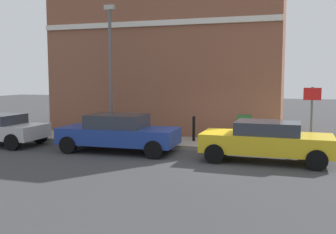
% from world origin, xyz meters
% --- Properties ---
extents(ground, '(80.00, 80.00, 0.00)m').
position_xyz_m(ground, '(0.00, 0.00, 0.00)').
color(ground, '#38383A').
extents(sidewalk, '(2.32, 30.00, 0.15)m').
position_xyz_m(sidewalk, '(2.04, 6.00, 0.07)').
color(sidewalk, gray).
rests_on(sidewalk, ground).
extents(corner_building, '(7.44, 11.10, 8.02)m').
position_xyz_m(corner_building, '(6.87, 3.55, 4.01)').
color(corner_building, brown).
rests_on(corner_building, ground).
extents(car_yellow, '(1.90, 4.23, 1.34)m').
position_xyz_m(car_yellow, '(-0.31, -1.64, 0.72)').
color(car_yellow, gold).
rests_on(car_yellow, ground).
extents(car_blue, '(1.95, 4.44, 1.42)m').
position_xyz_m(car_blue, '(-0.26, 3.73, 0.74)').
color(car_blue, navy).
rests_on(car_blue, ground).
extents(utility_cabinet, '(0.46, 0.61, 1.15)m').
position_xyz_m(utility_cabinet, '(2.08, -0.65, 0.68)').
color(utility_cabinet, '#1E4C28').
rests_on(utility_cabinet, sidewalk).
extents(bollard_near_cabinet, '(0.14, 0.14, 1.04)m').
position_xyz_m(bollard_near_cabinet, '(2.18, 1.43, 0.70)').
color(bollard_near_cabinet, black).
rests_on(bollard_near_cabinet, sidewalk).
extents(street_sign, '(0.08, 0.60, 2.30)m').
position_xyz_m(street_sign, '(1.30, -3.10, 1.66)').
color(street_sign, '#59595B').
rests_on(street_sign, sidewalk).
extents(lamppost, '(0.20, 0.44, 5.72)m').
position_xyz_m(lamppost, '(2.04, 5.14, 3.30)').
color(lamppost, '#59595B').
rests_on(lamppost, sidewalk).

